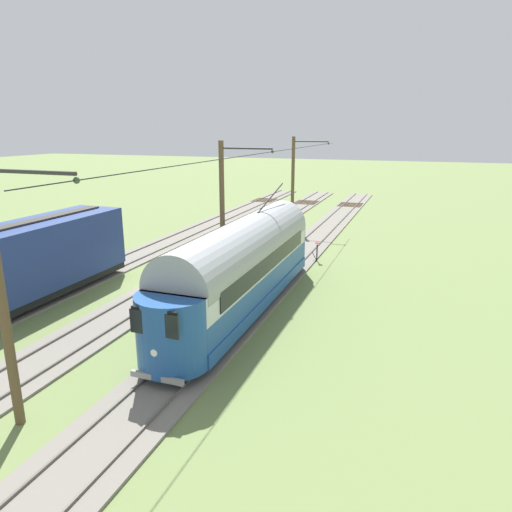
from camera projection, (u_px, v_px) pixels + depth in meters
The scene contains 13 objects.
ground_plane at pixel (172, 284), 25.58m from camera, with size 220.00×220.00×0.00m, color olive.
track_streetcar_siding at pixel (260, 292), 24.18m from camera, with size 2.80×80.00×0.18m.
track_adjacent_siding at pixel (175, 282), 25.85m from camera, with size 2.80×80.00×0.18m.
track_third_siding at pixel (100, 272), 27.51m from camera, with size 2.80×80.00×0.18m.
vintage_streetcar at pixel (243, 264), 21.47m from camera, with size 2.65×15.60×5.16m.
coach_adjacent at pixel (28, 260), 22.35m from camera, with size 2.96×11.36×3.85m.
catenary_pole_foreground at pixel (294, 181), 39.09m from camera, with size 3.14×0.28×7.70m.
catenary_pole_mid_near at pixel (224, 208), 25.76m from camera, with size 3.14×0.28×7.70m.
catenary_pole_mid_far at pixel (3, 293), 12.43m from camera, with size 3.14×0.28×7.70m.
overhead_wire_run at pixel (276, 151), 24.73m from camera, with size 2.93×33.40×0.18m.
switch_stand at pixel (317, 251), 29.85m from camera, with size 0.50×0.30×1.24m.
spare_tie_stack at pixel (66, 259), 29.56m from camera, with size 2.40×2.40×0.54m.
track_end_bumper at pixel (257, 228), 38.06m from camera, with size 1.80×0.60×0.80m, color #B2A519.
Camera 1 is at (-12.63, 21.21, 8.30)m, focal length 32.48 mm.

